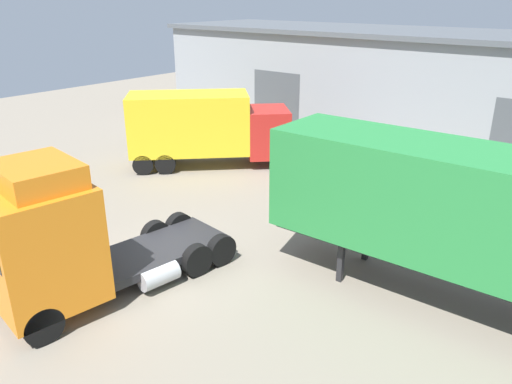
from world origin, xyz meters
TOP-DOWN VIEW (x-y plane):
  - ground_plane at (0.00, 0.00)m, footprint 60.00×60.00m
  - warehouse_building at (0.00, 17.77)m, footprint 30.67×8.05m
  - tractor_unit_orange at (-0.36, -3.22)m, footprint 3.33×6.72m
  - box_truck_red at (-5.72, 7.41)m, footprint 6.87×6.93m

SIDE VIEW (x-z plane):
  - ground_plane at x=0.00m, z-range 0.00..0.00m
  - tractor_unit_orange at x=-0.36m, z-range -0.13..3.89m
  - box_truck_red at x=-5.72m, z-range 0.20..3.62m
  - warehouse_building at x=0.00m, z-range 0.01..5.89m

